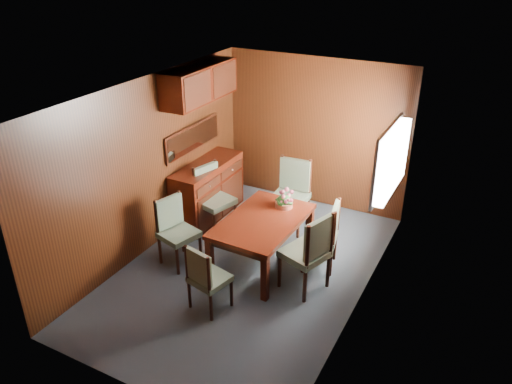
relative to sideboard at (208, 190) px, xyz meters
The scene contains 11 objects.
ground 1.66m from the sideboard, 38.66° to the right, with size 4.50×4.50×0.00m, color #303941.
room_shell 1.78m from the sideboard, 30.23° to the right, with size 3.06×4.52×2.41m.
sideboard is the anchor object (origin of this frame).
dining_table 1.56m from the sideboard, 29.73° to the right, with size 0.94×1.47×0.68m.
chair_left_near 1.29m from the sideboard, 76.74° to the right, with size 0.54×0.55×0.95m.
chair_left_far 0.40m from the sideboard, 48.13° to the right, with size 0.58×0.59×1.02m.
chair_right_near 2.36m from the sideboard, 25.63° to the right, with size 0.62×0.63×1.07m.
chair_right_far 2.16m from the sideboard, 11.96° to the right, with size 0.51×0.53×0.95m.
chair_head 2.27m from the sideboard, 58.01° to the right, with size 0.49×0.48×0.87m.
chair_foot 1.33m from the sideboard, 14.67° to the left, with size 0.54×0.52×1.08m.
flower_centerpiece 1.53m from the sideboard, 13.01° to the right, with size 0.26×0.26×0.26m.
Camera 1 is at (2.64, -4.80, 3.90)m, focal length 35.00 mm.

